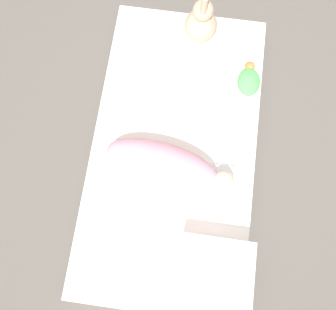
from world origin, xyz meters
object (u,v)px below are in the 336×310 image
Objects in this scene: swaddled_baby at (165,165)px; pillow at (215,274)px; bunny_plush at (201,22)px; turtle_plush at (249,80)px.

swaddled_baby is 0.51m from pillow.
swaddled_baby is at bearing 174.00° from bunny_plush.
pillow is 0.93m from turtle_plush.
pillow is at bearing -49.47° from swaddled_baby.
turtle_plush is (0.49, -0.35, -0.05)m from swaddled_baby.
swaddled_baby reaches higher than turtle_plush.
swaddled_baby is 1.95× the size of pillow.
bunny_plush is at bearing 92.43° from swaddled_baby.
bunny_plush is (0.73, -0.08, 0.03)m from swaddled_baby.
pillow is at bearing -170.38° from bunny_plush.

